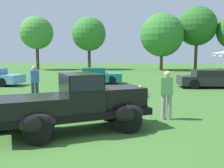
{
  "coord_description": "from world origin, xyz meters",
  "views": [
    {
      "loc": [
        1.8,
        -6.87,
        2.25
      ],
      "look_at": [
        0.64,
        3.44,
        1.02
      ],
      "focal_mm": 40.37,
      "sensor_mm": 36.0,
      "label": 1
    }
  ],
  "objects_px": {
    "show_car_teal": "(95,76)",
    "show_car_charcoal": "(209,79)",
    "feature_pickup_truck": "(78,102)",
    "spectator_between_cars": "(35,82)",
    "spectator_near_truck": "(167,93)"
  },
  "relations": [
    {
      "from": "show_car_charcoal",
      "to": "spectator_between_cars",
      "type": "xyz_separation_m",
      "value": [
        -9.76,
        -5.68,
        0.31
      ]
    },
    {
      "from": "feature_pickup_truck",
      "to": "spectator_between_cars",
      "type": "distance_m",
      "value": 5.82
    },
    {
      "from": "feature_pickup_truck",
      "to": "show_car_charcoal",
      "type": "height_order",
      "value": "feature_pickup_truck"
    },
    {
      "from": "show_car_teal",
      "to": "spectator_between_cars",
      "type": "bearing_deg",
      "value": -103.8
    },
    {
      "from": "spectator_near_truck",
      "to": "feature_pickup_truck",
      "type": "bearing_deg",
      "value": -148.31
    },
    {
      "from": "show_car_charcoal",
      "to": "spectator_near_truck",
      "type": "distance_m",
      "value": 9.5
    },
    {
      "from": "show_car_teal",
      "to": "feature_pickup_truck",
      "type": "bearing_deg",
      "value": -82.08
    },
    {
      "from": "show_car_teal",
      "to": "show_car_charcoal",
      "type": "relative_size",
      "value": 0.99
    },
    {
      "from": "feature_pickup_truck",
      "to": "show_car_charcoal",
      "type": "relative_size",
      "value": 1.05
    },
    {
      "from": "feature_pickup_truck",
      "to": "spectator_near_truck",
      "type": "relative_size",
      "value": 2.59
    },
    {
      "from": "show_car_teal",
      "to": "show_car_charcoal",
      "type": "xyz_separation_m",
      "value": [
        8.02,
        -1.38,
        0.0
      ]
    },
    {
      "from": "show_car_charcoal",
      "to": "spectator_near_truck",
      "type": "xyz_separation_m",
      "value": [
        -3.68,
        -8.75,
        0.31
      ]
    },
    {
      "from": "feature_pickup_truck",
      "to": "show_car_charcoal",
      "type": "distance_m",
      "value": 12.22
    },
    {
      "from": "show_car_teal",
      "to": "spectator_between_cars",
      "type": "xyz_separation_m",
      "value": [
        -1.73,
        -7.06,
        0.32
      ]
    },
    {
      "from": "show_car_teal",
      "to": "show_car_charcoal",
      "type": "height_order",
      "value": "same"
    }
  ]
}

